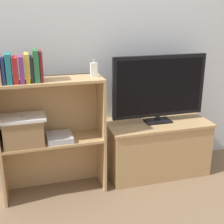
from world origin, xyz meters
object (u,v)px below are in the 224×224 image
tv_stand (156,147)px  storage_basket_left (23,130)px  book_charcoal (32,69)px  book_plum (22,69)px  magazine_stack (59,137)px  baby_monitor (94,70)px  tv (159,87)px  book_teal (9,68)px  laptop (22,118)px  book_crimson (15,70)px  book_maroon (41,66)px  book_mustard (27,68)px  book_forest (36,66)px  book_navy (4,71)px

tv_stand → storage_basket_left: storage_basket_left is taller
book_charcoal → storage_basket_left: size_ratio=0.60×
book_plum → magazine_stack: (0.23, 0.02, -0.54)m
baby_monitor → tv: bearing=7.2°
book_teal → laptop: (0.06, 0.02, -0.37)m
tv → book_charcoal: size_ratio=4.62×
book_charcoal → baby_monitor: (0.45, 0.03, -0.03)m
book_crimson → book_maroon: bearing=0.0°
tv_stand → book_crimson: (-1.13, -0.11, 0.77)m
book_mustard → magazine_stack: (0.19, 0.02, -0.55)m
book_teal → book_crimson: size_ratio=1.15×
book_plum → laptop: size_ratio=0.55×
tv_stand → storage_basket_left: size_ratio=3.04×
book_crimson → laptop: book_crimson is taller
book_teal → laptop: book_teal is taller
book_charcoal → book_maroon: size_ratio=0.83×
book_charcoal → magazine_stack: bearing=5.3°
book_forest → magazine_stack: 0.58m
book_forest → laptop: size_ratio=0.66×
book_plum → baby_monitor: 0.52m
book_teal → storage_basket_left: (0.06, 0.02, -0.47)m
book_mustard → laptop: bearing=163.9°
book_plum → book_crimson: bearing=180.0°
tv → book_mustard: bearing=-174.2°
tv → baby_monitor: (-0.57, -0.07, 0.19)m
book_charcoal → book_mustard: bearing=180.0°
book_plum → magazine_stack: bearing=3.8°
tv → book_plum: book_plum is taller
tv → laptop: 1.13m
book_crimson → book_plum: book_plum is taller
book_navy → laptop: (0.09, 0.02, -0.35)m
book_plum → book_maroon: bearing=0.0°
book_crimson → baby_monitor: bearing=3.4°
book_mustard → book_forest: (0.06, 0.00, 0.01)m
tv → book_maroon: size_ratio=3.83×
tv_stand → laptop: size_ratio=2.69×
book_crimson → book_forest: bearing=0.0°
book_teal → book_plum: size_ratio=1.11×
book_mustard → book_maroon: book_maroon is taller
book_crimson → book_forest: book_forest is taller
book_navy → book_crimson: 0.08m
book_teal → baby_monitor: size_ratio=1.51×
storage_basket_left → magazine_stack: (0.26, -0.00, -0.09)m
baby_monitor → tv_stand: bearing=7.4°
book_maroon → storage_basket_left: size_ratio=0.72×
baby_monitor → book_forest: bearing=-175.4°
storage_basket_left → laptop: (0.00, -0.00, 0.10)m
storage_basket_left → book_teal: bearing=-161.5°
tv_stand → book_maroon: bearing=-173.6°
book_plum → storage_basket_left: size_ratio=0.62×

